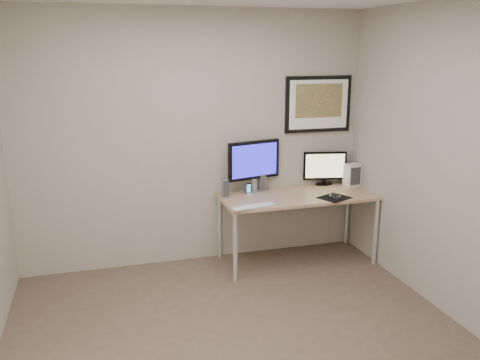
{
  "coord_description": "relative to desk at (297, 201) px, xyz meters",
  "views": [
    {
      "loc": [
        -0.99,
        -3.34,
        2.21
      ],
      "look_at": [
        0.31,
        1.1,
        1.0
      ],
      "focal_mm": 38.0,
      "sensor_mm": 36.0,
      "label": 1
    }
  ],
  "objects": [
    {
      "name": "floor",
      "position": [
        -1.0,
        -1.35,
        -0.66
      ],
      "size": [
        3.6,
        3.6,
        0.0
      ],
      "primitive_type": "plane",
      "color": "brown",
      "rests_on": "ground"
    },
    {
      "name": "room",
      "position": [
        -1.0,
        -0.9,
        0.98
      ],
      "size": [
        3.6,
        3.6,
        3.6
      ],
      "color": "white",
      "rests_on": "ground"
    },
    {
      "name": "desk",
      "position": [
        0.0,
        0.0,
        0.0
      ],
      "size": [
        1.6,
        0.7,
        0.73
      ],
      "color": "olive",
      "rests_on": "floor"
    },
    {
      "name": "framed_art",
      "position": [
        0.35,
        0.33,
        0.96
      ],
      "size": [
        0.75,
        0.04,
        0.6
      ],
      "color": "black",
      "rests_on": "room"
    },
    {
      "name": "monitor_large",
      "position": [
        -0.4,
        0.24,
        0.37
      ],
      "size": [
        0.59,
        0.25,
        0.54
      ],
      "rotation": [
        0.0,
        0.0,
        0.23
      ],
      "color": "#B3B3B8",
      "rests_on": "desk"
    },
    {
      "name": "monitor_tv",
      "position": [
        0.44,
        0.28,
        0.27
      ],
      "size": [
        0.47,
        0.15,
        0.37
      ],
      "rotation": [
        0.0,
        0.0,
        -0.21
      ],
      "color": "black",
      "rests_on": "desk"
    },
    {
      "name": "speaker_left",
      "position": [
        -0.75,
        0.12,
        0.16
      ],
      "size": [
        0.09,
        0.09,
        0.2
      ],
      "primitive_type": "cylinder",
      "rotation": [
        0.0,
        0.0,
        0.16
      ],
      "color": "#B3B3B8",
      "rests_on": "desk"
    },
    {
      "name": "speaker_right",
      "position": [
        -0.29,
        0.26,
        0.16
      ],
      "size": [
        0.09,
        0.09,
        0.18
      ],
      "primitive_type": "cylinder",
      "rotation": [
        0.0,
        0.0,
        -0.33
      ],
      "color": "#B3B3B8",
      "rests_on": "desk"
    },
    {
      "name": "phone_dock",
      "position": [
        -0.49,
        0.15,
        0.13
      ],
      "size": [
        0.07,
        0.07,
        0.12
      ],
      "primitive_type": "cube",
      "rotation": [
        0.0,
        0.0,
        0.25
      ],
      "color": "black",
      "rests_on": "desk"
    },
    {
      "name": "keyboard",
      "position": [
        -0.57,
        -0.28,
        0.07
      ],
      "size": [
        0.46,
        0.2,
        0.02
      ],
      "primitive_type": "cube",
      "rotation": [
        0.0,
        0.0,
        0.2
      ],
      "color": "#B8B8BD",
      "rests_on": "desk"
    },
    {
      "name": "mousepad",
      "position": [
        0.32,
        -0.21,
        0.07
      ],
      "size": [
        0.36,
        0.35,
        0.0
      ],
      "primitive_type": "cube",
      "rotation": [
        0.0,
        0.0,
        0.43
      ],
      "color": "black",
      "rests_on": "desk"
    },
    {
      "name": "mouse",
      "position": [
        0.32,
        -0.21,
        0.09
      ],
      "size": [
        0.09,
        0.11,
        0.03
      ],
      "primitive_type": "ellipsoid",
      "rotation": [
        0.0,
        0.0,
        0.37
      ],
      "color": "black",
      "rests_on": "mousepad"
    },
    {
      "name": "fan_unit",
      "position": [
        0.71,
        0.16,
        0.19
      ],
      "size": [
        0.18,
        0.14,
        0.25
      ],
      "primitive_type": "cube",
      "rotation": [
        0.0,
        0.0,
        0.17
      ],
      "color": "silver",
      "rests_on": "desk"
    }
  ]
}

